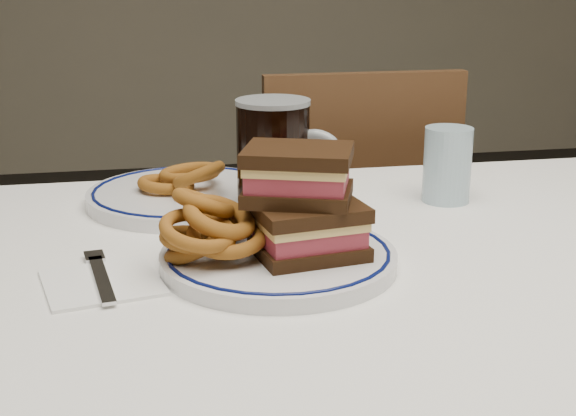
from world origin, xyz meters
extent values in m
cube|color=white|center=(0.00, 0.00, 0.73)|extent=(1.26, 0.86, 0.03)
cube|color=white|center=(0.00, 0.43, 0.65)|extent=(1.26, 0.01, 0.17)
cube|color=#442816|center=(0.14, 0.83, 0.42)|extent=(0.41, 0.41, 0.04)
cylinder|color=#442816|center=(0.31, 1.01, 0.20)|extent=(0.03, 0.03, 0.40)
cylinder|color=#442816|center=(0.32, 0.66, 0.20)|extent=(0.03, 0.03, 0.40)
cylinder|color=#442816|center=(-0.04, 1.00, 0.20)|extent=(0.03, 0.03, 0.40)
cylinder|color=#442816|center=(-0.03, 0.65, 0.20)|extent=(0.03, 0.03, 0.40)
cube|color=#442816|center=(0.14, 0.65, 0.66)|extent=(0.41, 0.03, 0.45)
cylinder|color=white|center=(-0.15, 0.00, 0.76)|extent=(0.28, 0.28, 0.02)
torus|color=#0A124D|center=(-0.15, 0.00, 0.77)|extent=(0.26, 0.26, 0.01)
cube|color=black|center=(-0.12, -0.02, 0.78)|extent=(0.13, 0.11, 0.02)
cube|color=#AF323F|center=(-0.12, -0.02, 0.79)|extent=(0.12, 0.10, 0.02)
cube|color=#ECC269|center=(-0.12, -0.02, 0.81)|extent=(0.13, 0.11, 0.01)
cube|color=black|center=(-0.12, -0.02, 0.82)|extent=(0.13, 0.11, 0.02)
cube|color=black|center=(-0.13, 0.00, 0.84)|extent=(0.14, 0.13, 0.02)
cube|color=#AF323F|center=(-0.13, 0.00, 0.86)|extent=(0.13, 0.12, 0.02)
cube|color=#ECC269|center=(-0.13, 0.00, 0.87)|extent=(0.14, 0.12, 0.01)
cube|color=black|center=(-0.13, 0.00, 0.88)|extent=(0.14, 0.13, 0.02)
torus|color=brown|center=(-0.24, 0.00, 0.78)|extent=(0.09, 0.09, 0.06)
torus|color=brown|center=(-0.24, 0.00, 0.79)|extent=(0.09, 0.09, 0.04)
torus|color=brown|center=(-0.21, -0.01, 0.80)|extent=(0.09, 0.09, 0.04)
torus|color=brown|center=(-0.24, -0.02, 0.81)|extent=(0.09, 0.09, 0.05)
torus|color=brown|center=(-0.22, -0.01, 0.82)|extent=(0.09, 0.09, 0.06)
torus|color=brown|center=(-0.23, 0.02, 0.83)|extent=(0.08, 0.08, 0.05)
cylinder|color=silver|center=(-0.21, 0.07, 0.79)|extent=(0.06, 0.06, 0.04)
cylinder|color=#930B02|center=(-0.21, 0.07, 0.80)|extent=(0.05, 0.05, 0.01)
cylinder|color=black|center=(-0.13, 0.18, 0.83)|extent=(0.10, 0.10, 0.16)
cylinder|color=gray|center=(-0.13, 0.18, 0.91)|extent=(0.10, 0.10, 0.01)
torus|color=gray|center=(-0.07, 0.15, 0.84)|extent=(0.08, 0.05, 0.08)
cylinder|color=#A1C0D0|center=(0.14, 0.22, 0.81)|extent=(0.07, 0.07, 0.11)
cylinder|color=white|center=(-0.24, 0.28, 0.76)|extent=(0.29, 0.29, 0.02)
torus|color=#0A124D|center=(-0.24, 0.28, 0.77)|extent=(0.27, 0.27, 0.01)
torus|color=brown|center=(-0.27, 0.29, 0.78)|extent=(0.09, 0.08, 0.03)
torus|color=brown|center=(-0.23, 0.30, 0.79)|extent=(0.09, 0.09, 0.03)
torus|color=brown|center=(-0.22, 0.25, 0.80)|extent=(0.09, 0.08, 0.06)
cube|color=white|center=(-0.35, -0.02, 0.75)|extent=(0.15, 0.15, 0.00)
cube|color=silver|center=(-0.35, -0.02, 0.76)|extent=(0.03, 0.14, 0.00)
cube|color=silver|center=(-0.36, 0.06, 0.76)|extent=(0.03, 0.04, 0.00)
camera|label=1|loc=(-0.31, -0.86, 1.09)|focal=50.00mm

